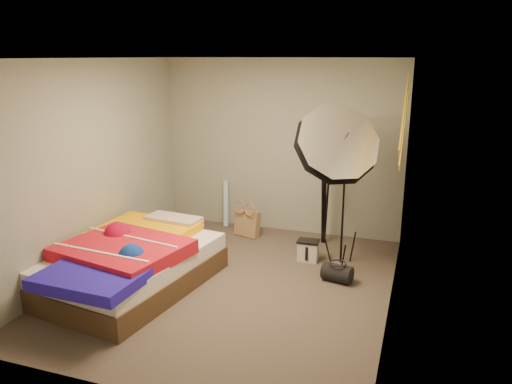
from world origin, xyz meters
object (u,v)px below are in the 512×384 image
at_px(camera_case, 308,251).
at_px(camera_tripod, 325,194).
at_px(tote_bag, 247,223).
at_px(wrapping_roll, 226,203).
at_px(duffel_bag, 337,273).
at_px(photo_umbrella, 335,146).
at_px(bed, 130,263).

height_order(camera_case, camera_tripod, camera_tripod).
height_order(tote_bag, camera_case, tote_bag).
height_order(wrapping_roll, duffel_bag, wrapping_roll).
bearing_deg(camera_case, duffel_bag, -48.44).
relative_size(tote_bag, camera_tripod, 0.31).
relative_size(camera_case, photo_umbrella, 0.12).
bearing_deg(wrapping_roll, tote_bag, -35.05).
bearing_deg(camera_case, wrapping_roll, 146.84).
distance_m(camera_case, camera_tripod, 0.90).
height_order(tote_bag, bed, bed).
distance_m(wrapping_roll, camera_case, 1.78).
height_order(wrapping_roll, photo_umbrella, photo_umbrella).
bearing_deg(wrapping_roll, camera_case, -31.79).
distance_m(wrapping_roll, camera_tripod, 1.62).
bearing_deg(photo_umbrella, duffel_bag, -68.79).
relative_size(bed, photo_umbrella, 1.07).
relative_size(photo_umbrella, camera_tripod, 1.71).
bearing_deg(photo_umbrella, tote_bag, 152.09).
bearing_deg(photo_umbrella, bed, -147.99).
relative_size(tote_bag, duffel_bag, 1.12).
relative_size(camera_case, duffel_bag, 0.74).
distance_m(tote_bag, duffel_bag, 1.86).
bearing_deg(camera_tripod, bed, -130.75).
relative_size(camera_case, camera_tripod, 0.20).
relative_size(tote_bag, photo_umbrella, 0.18).
relative_size(wrapping_roll, photo_umbrella, 0.33).
xyz_separation_m(duffel_bag, camera_tripod, (-0.40, 1.18, 0.60)).
bearing_deg(camera_case, bed, -142.74).
height_order(tote_bag, wrapping_roll, wrapping_roll).
bearing_deg(tote_bag, camera_tripod, 21.46).
distance_m(tote_bag, wrapping_roll, 0.59).
relative_size(tote_bag, bed, 0.17).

